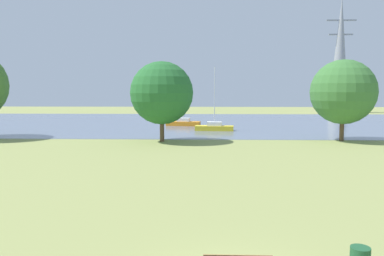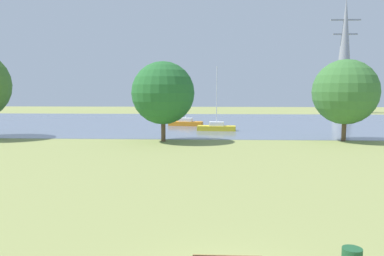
{
  "view_description": "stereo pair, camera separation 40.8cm",
  "coord_description": "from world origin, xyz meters",
  "px_view_note": "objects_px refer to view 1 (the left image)",
  "views": [
    {
      "loc": [
        -0.87,
        -9.46,
        5.29
      ],
      "look_at": [
        -1.84,
        19.61,
        2.29
      ],
      "focal_mm": 35.85,
      "sensor_mm": 36.0,
      "label": 1
    },
    {
      "loc": [
        -0.46,
        -9.45,
        5.29
      ],
      "look_at": [
        -1.84,
        19.61,
        2.29
      ],
      "focal_mm": 35.85,
      "sensor_mm": 36.0,
      "label": 2
    }
  ],
  "objects_px": {
    "sailboat_orange": "(183,123)",
    "sailboat_yellow": "(214,127)",
    "tree_east_near": "(343,92)",
    "tree_east_far": "(162,93)",
    "electricity_pylon": "(340,55)"
  },
  "relations": [
    {
      "from": "sailboat_orange",
      "to": "sailboat_yellow",
      "type": "xyz_separation_m",
      "value": [
        4.27,
        -6.2,
        0.01
      ]
    },
    {
      "from": "sailboat_yellow",
      "to": "tree_east_near",
      "type": "bearing_deg",
      "value": -35.47
    },
    {
      "from": "tree_east_far",
      "to": "electricity_pylon",
      "type": "xyz_separation_m",
      "value": [
        33.64,
        47.48,
        7.63
      ]
    },
    {
      "from": "sailboat_yellow",
      "to": "electricity_pylon",
      "type": "height_order",
      "value": "electricity_pylon"
    },
    {
      "from": "sailboat_orange",
      "to": "electricity_pylon",
      "type": "relative_size",
      "value": 0.29
    },
    {
      "from": "sailboat_orange",
      "to": "tree_east_far",
      "type": "distance_m",
      "value": 16.97
    },
    {
      "from": "sailboat_orange",
      "to": "electricity_pylon",
      "type": "distance_m",
      "value": 46.53
    },
    {
      "from": "tree_east_far",
      "to": "electricity_pylon",
      "type": "distance_m",
      "value": 58.69
    },
    {
      "from": "sailboat_yellow",
      "to": "tree_east_far",
      "type": "bearing_deg",
      "value": -118.4
    },
    {
      "from": "sailboat_orange",
      "to": "tree_east_near",
      "type": "distance_m",
      "value": 23.23
    },
    {
      "from": "sailboat_yellow",
      "to": "tree_east_far",
      "type": "height_order",
      "value": "sailboat_yellow"
    },
    {
      "from": "sailboat_yellow",
      "to": "electricity_pylon",
      "type": "distance_m",
      "value": 48.27
    },
    {
      "from": "sailboat_orange",
      "to": "sailboat_yellow",
      "type": "height_order",
      "value": "sailboat_yellow"
    },
    {
      "from": "sailboat_orange",
      "to": "tree_east_near",
      "type": "height_order",
      "value": "tree_east_near"
    },
    {
      "from": "tree_east_far",
      "to": "tree_east_near",
      "type": "height_order",
      "value": "tree_east_near"
    }
  ]
}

